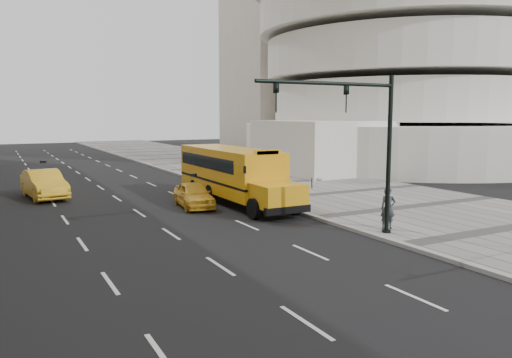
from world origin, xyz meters
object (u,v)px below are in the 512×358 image
taxi_near (194,195)px  taxi_far (44,184)px  traffic_signal (362,135)px  school_bus (231,171)px  pedestrian (388,208)px

taxi_near → taxi_far: (-6.74, 6.85, 0.16)m
taxi_far → traffic_signal: 19.53m
school_bus → taxi_near: size_ratio=2.95×
taxi_near → pedestrian: size_ratio=2.28×
school_bus → taxi_far: (-9.24, 6.22, -0.93)m
taxi_near → traffic_signal: (3.19, -9.65, 3.42)m
taxi_near → traffic_signal: bearing=-65.4°
pedestrian → traffic_signal: bearing=-141.9°
pedestrian → traffic_signal: 3.66m
taxi_near → taxi_far: 9.61m
school_bus → pedestrian: size_ratio=6.72×
taxi_far → pedestrian: (11.84, -16.01, 0.18)m
taxi_far → traffic_signal: size_ratio=0.79×
pedestrian → traffic_signal: traffic_signal is taller
school_bus → traffic_signal: size_ratio=1.81×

